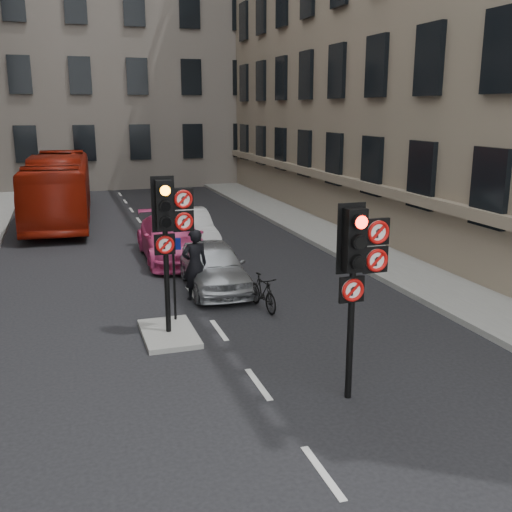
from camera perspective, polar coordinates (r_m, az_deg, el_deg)
ground at (r=10.08m, az=3.92°, el=-16.85°), size 120.00×120.00×0.00m
pavement_right at (r=23.15m, az=9.47°, el=1.13°), size 3.00×50.00×0.16m
centre_island at (r=14.12m, az=-8.30°, el=-7.33°), size 1.20×2.00×0.12m
building_far at (r=46.37m, az=-14.66°, el=19.57°), size 30.00×14.00×20.00m
signal_near at (r=10.51m, az=9.69°, el=-0.41°), size 0.91×0.40×3.58m
signal_far at (r=13.40m, az=-8.33°, el=3.28°), size 0.91×0.40×3.58m
car_silver at (r=17.39m, az=-4.03°, el=-0.93°), size 1.82×4.12×1.38m
car_white at (r=22.26m, az=-6.58°, el=2.46°), size 1.59×4.51×1.48m
car_pink at (r=20.96m, az=-8.02°, el=1.65°), size 2.11×5.04×1.45m
bus_red at (r=29.13m, az=-18.26°, el=6.15°), size 3.18×11.12×3.06m
motorcycle at (r=15.62m, az=0.65°, el=-3.47°), size 0.62×1.61×0.94m
motorcyclist at (r=16.40m, az=-5.84°, el=-0.81°), size 0.76×0.54×1.98m
info_sign at (r=14.43m, az=-7.82°, el=-1.08°), size 0.35×0.14×2.04m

